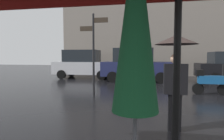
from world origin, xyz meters
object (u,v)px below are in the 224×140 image
parked_car_left (84,64)px  pedestrian_with_umbrella (176,60)px  folded_patio_umbrella_near (136,29)px  parked_car_right (136,65)px  street_signpost (94,47)px  parked_scooter (210,81)px

parked_car_left → pedestrian_with_umbrella: bearing=-72.2°
folded_patio_umbrella_near → pedestrian_with_umbrella: (0.66, 2.58, -0.27)m
parked_car_right → street_signpost: (-1.30, -5.09, 0.87)m
parked_car_left → street_signpost: 6.60m
parked_scooter → street_signpost: size_ratio=0.45×
pedestrian_with_umbrella → parked_car_left: size_ratio=0.45×
pedestrian_with_umbrella → parked_scooter: bearing=-151.7°
folded_patio_umbrella_near → parked_car_right: bearing=93.3°
folded_patio_umbrella_near → pedestrian_with_umbrella: 2.67m
parked_car_right → street_signpost: 5.32m
folded_patio_umbrella_near → parked_car_right: 10.66m
street_signpost → pedestrian_with_umbrella: bearing=-49.0°
parked_scooter → street_signpost: 4.84m
parked_car_right → parked_scooter: bearing=-45.7°
pedestrian_with_umbrella → folded_patio_umbrella_near: bearing=38.7°
street_signpost → parked_car_right: bearing=75.6°
parked_scooter → street_signpost: bearing=-147.0°
parked_car_right → parked_car_left: bearing=170.4°
parked_car_left → parked_car_right: 3.88m
parked_car_right → street_signpost: bearing=-99.5°
folded_patio_umbrella_near → parked_car_left: (-4.36, 11.59, -0.74)m
pedestrian_with_umbrella → parked_car_right: bearing=-118.0°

